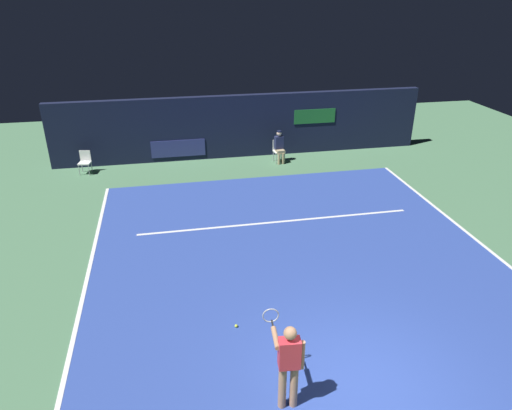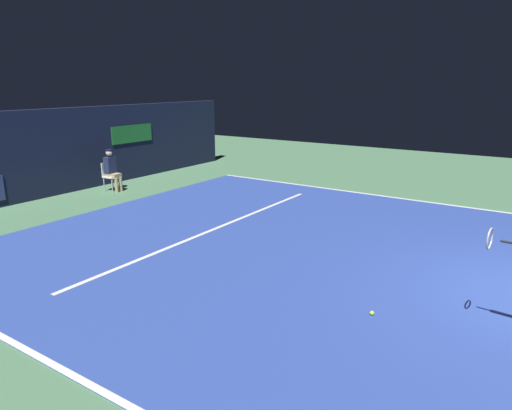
{
  "view_description": "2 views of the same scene",
  "coord_description": "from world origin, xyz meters",
  "px_view_note": "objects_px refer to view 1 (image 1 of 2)",
  "views": [
    {
      "loc": [
        -3.1,
        -5.64,
        6.68
      ],
      "look_at": [
        -0.79,
        6.07,
        0.97
      ],
      "focal_mm": 32.58,
      "sensor_mm": 36.0,
      "label": 1
    },
    {
      "loc": [
        -8.16,
        0.11,
        3.37
      ],
      "look_at": [
        -0.23,
        5.4,
        0.84
      ],
      "focal_mm": 32.66,
      "sensor_mm": 36.0,
      "label": 2
    }
  ],
  "objects_px": {
    "tennis_player": "(289,362)",
    "courtside_chair_near": "(85,161)",
    "line_judge_on_chair": "(279,146)",
    "tennis_ball": "(236,326)"
  },
  "relations": [
    {
      "from": "tennis_player",
      "to": "courtside_chair_near",
      "type": "distance_m",
      "value": 13.16
    },
    {
      "from": "courtside_chair_near",
      "to": "line_judge_on_chair",
      "type": "bearing_deg",
      "value": -2.02
    },
    {
      "from": "tennis_player",
      "to": "tennis_ball",
      "type": "height_order",
      "value": "tennis_player"
    },
    {
      "from": "courtside_chair_near",
      "to": "tennis_ball",
      "type": "distance_m",
      "value": 10.95
    },
    {
      "from": "tennis_player",
      "to": "courtside_chair_near",
      "type": "xyz_separation_m",
      "value": [
        -4.87,
        12.22,
        -0.49
      ]
    },
    {
      "from": "courtside_chair_near",
      "to": "tennis_ball",
      "type": "height_order",
      "value": "courtside_chair_near"
    },
    {
      "from": "line_judge_on_chair",
      "to": "courtside_chair_near",
      "type": "relative_size",
      "value": 1.5
    },
    {
      "from": "tennis_player",
      "to": "tennis_ball",
      "type": "relative_size",
      "value": 25.44
    },
    {
      "from": "line_judge_on_chair",
      "to": "tennis_ball",
      "type": "height_order",
      "value": "line_judge_on_chair"
    },
    {
      "from": "courtside_chair_near",
      "to": "tennis_player",
      "type": "bearing_deg",
      "value": -68.25
    }
  ]
}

